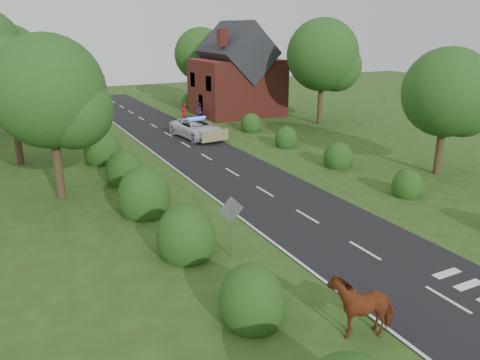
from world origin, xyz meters
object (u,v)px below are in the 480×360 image
road_sign (231,218)px  pedestrian_purple (199,112)px  police_van (197,128)px  cow (361,307)px  pedestrian_red (184,113)px

road_sign → pedestrian_purple: road_sign is taller
police_van → pedestrian_purple: size_ratio=3.62×
road_sign → pedestrian_purple: (9.80, 26.79, -0.84)m
cow → pedestrian_purple: bearing=-178.9°
police_van → pedestrian_red: (1.27, 6.21, 0.15)m
pedestrian_red → pedestrian_purple: pedestrian_red is taller
cow → pedestrian_purple: pedestrian_purple is taller
police_van → pedestrian_red: 6.34m
road_sign → police_van: (6.68, 19.73, -0.88)m
pedestrian_red → pedestrian_purple: size_ratio=1.14×
road_sign → police_van: bearing=71.3°
road_sign → pedestrian_purple: size_ratio=1.55×
police_van → pedestrian_red: bearing=71.7°
road_sign → pedestrian_red: size_ratio=1.36×
cow → pedestrian_purple: (8.46, 32.65, 0.06)m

